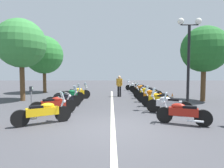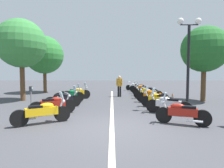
{
  "view_description": "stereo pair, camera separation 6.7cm",
  "coord_description": "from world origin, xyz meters",
  "px_view_note": "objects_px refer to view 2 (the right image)",
  "views": [
    {
      "loc": [
        -6.26,
        0.06,
        1.96
      ],
      "look_at": [
        7.22,
        0.0,
        1.12
      ],
      "focal_mm": 29.2,
      "sensor_mm": 36.0,
      "label": 1
    },
    {
      "loc": [
        -6.26,
        -0.01,
        1.96
      ],
      "look_at": [
        7.22,
        0.0,
        1.12
      ],
      "focal_mm": 29.2,
      "sensor_mm": 36.0,
      "label": 2
    }
  ],
  "objects_px": {
    "parking_meter": "(31,94)",
    "traffic_cone_0": "(172,98)",
    "motorcycle_right_row_6": "(142,89)",
    "motorcycle_right_row_7": "(139,88)",
    "motorcycle_right_row_2": "(157,99)",
    "street_lamp_twin_globe": "(189,47)",
    "roadside_tree_0": "(21,44)",
    "motorcycle_right_row_5": "(145,91)",
    "bystander_1": "(119,84)",
    "motorcycle_left_row_4": "(77,93)",
    "motorcycle_left_row_3": "(69,95)",
    "motorcycle_left_row_0": "(43,112)",
    "motorcycle_right_row_8": "(135,86)",
    "roadside_tree_1": "(44,55)",
    "motorcycle_right_row_0": "(182,113)",
    "motorcycle_right_row_3": "(152,96)",
    "motorcycle_left_row_2": "(64,99)",
    "roadside_tree_2": "(204,49)",
    "motorcycle_right_row_1": "(168,104)",
    "motorcycle_left_row_1": "(53,105)"
  },
  "relations": [
    {
      "from": "motorcycle_left_row_3",
      "to": "motorcycle_right_row_3",
      "type": "xyz_separation_m",
      "value": [
        -0.17,
        -5.38,
        -0.01
      ]
    },
    {
      "from": "motorcycle_left_row_3",
      "to": "traffic_cone_0",
      "type": "xyz_separation_m",
      "value": [
        0.29,
        -6.85,
        -0.19
      ]
    },
    {
      "from": "traffic_cone_0",
      "to": "roadside_tree_0",
      "type": "bearing_deg",
      "value": 87.13
    },
    {
      "from": "motorcycle_left_row_4",
      "to": "roadside_tree_0",
      "type": "distance_m",
      "value": 5.09
    },
    {
      "from": "motorcycle_left_row_4",
      "to": "motorcycle_right_row_7",
      "type": "height_order",
      "value": "motorcycle_left_row_4"
    },
    {
      "from": "motorcycle_right_row_1",
      "to": "motorcycle_right_row_5",
      "type": "xyz_separation_m",
      "value": [
        6.62,
        -0.16,
        -0.01
      ]
    },
    {
      "from": "motorcycle_left_row_2",
      "to": "motorcycle_right_row_2",
      "type": "xyz_separation_m",
      "value": [
        0.01,
        -5.26,
        -0.01
      ]
    },
    {
      "from": "motorcycle_right_row_1",
      "to": "motorcycle_right_row_8",
      "type": "xyz_separation_m",
      "value": [
        11.56,
        0.12,
        -0.02
      ]
    },
    {
      "from": "motorcycle_right_row_2",
      "to": "roadside_tree_2",
      "type": "relative_size",
      "value": 0.35
    },
    {
      "from": "parking_meter",
      "to": "roadside_tree_1",
      "type": "distance_m",
      "value": 9.73
    },
    {
      "from": "motorcycle_right_row_1",
      "to": "parking_meter",
      "type": "bearing_deg",
      "value": 24.85
    },
    {
      "from": "bystander_1",
      "to": "roadside_tree_2",
      "type": "height_order",
      "value": "roadside_tree_2"
    },
    {
      "from": "motorcycle_left_row_0",
      "to": "motorcycle_right_row_7",
      "type": "relative_size",
      "value": 1.03
    },
    {
      "from": "street_lamp_twin_globe",
      "to": "motorcycle_right_row_2",
      "type": "bearing_deg",
      "value": 60.96
    },
    {
      "from": "motorcycle_left_row_4",
      "to": "roadside_tree_2",
      "type": "distance_m",
      "value": 9.42
    },
    {
      "from": "motorcycle_left_row_0",
      "to": "motorcycle_right_row_0",
      "type": "height_order",
      "value": "motorcycle_left_row_0"
    },
    {
      "from": "motorcycle_left_row_0",
      "to": "motorcycle_right_row_8",
      "type": "distance_m",
      "value": 14.21
    },
    {
      "from": "parking_meter",
      "to": "traffic_cone_0",
      "type": "distance_m",
      "value": 8.7
    },
    {
      "from": "motorcycle_right_row_2",
      "to": "motorcycle_left_row_3",
      "type": "bearing_deg",
      "value": 12.8
    },
    {
      "from": "roadside_tree_1",
      "to": "motorcycle_right_row_1",
      "type": "bearing_deg",
      "value": -135.36
    },
    {
      "from": "motorcycle_right_row_3",
      "to": "motorcycle_right_row_5",
      "type": "xyz_separation_m",
      "value": [
        3.46,
        -0.21,
        -0.0
      ]
    },
    {
      "from": "motorcycle_left_row_2",
      "to": "parking_meter",
      "type": "relative_size",
      "value": 1.42
    },
    {
      "from": "motorcycle_right_row_2",
      "to": "traffic_cone_0",
      "type": "height_order",
      "value": "motorcycle_right_row_2"
    },
    {
      "from": "motorcycle_right_row_0",
      "to": "motorcycle_right_row_6",
      "type": "xyz_separation_m",
      "value": [
        9.97,
        -0.14,
        0.01
      ]
    },
    {
      "from": "motorcycle_right_row_2",
      "to": "roadside_tree_0",
      "type": "distance_m",
      "value": 9.8
    },
    {
      "from": "motorcycle_right_row_3",
      "to": "roadside_tree_2",
      "type": "height_order",
      "value": "roadside_tree_2"
    },
    {
      "from": "motorcycle_right_row_5",
      "to": "motorcycle_right_row_6",
      "type": "distance_m",
      "value": 1.6
    },
    {
      "from": "motorcycle_right_row_6",
      "to": "motorcycle_right_row_7",
      "type": "distance_m",
      "value": 1.64
    },
    {
      "from": "motorcycle_left_row_2",
      "to": "motorcycle_right_row_5",
      "type": "distance_m",
      "value": 7.45
    },
    {
      "from": "motorcycle_left_row_1",
      "to": "roadside_tree_2",
      "type": "height_order",
      "value": "roadside_tree_2"
    },
    {
      "from": "motorcycle_right_row_6",
      "to": "motorcycle_right_row_3",
      "type": "bearing_deg",
      "value": 113.96
    },
    {
      "from": "roadside_tree_0",
      "to": "motorcycle_left_row_0",
      "type": "bearing_deg",
      "value": -148.19
    },
    {
      "from": "motorcycle_right_row_2",
      "to": "street_lamp_twin_globe",
      "type": "relative_size",
      "value": 0.38
    },
    {
      "from": "motorcycle_left_row_4",
      "to": "motorcycle_right_row_0",
      "type": "distance_m",
      "value": 8.38
    },
    {
      "from": "motorcycle_right_row_3",
      "to": "roadside_tree_0",
      "type": "xyz_separation_m",
      "value": [
        0.98,
        8.84,
        3.49
      ]
    },
    {
      "from": "roadside_tree_1",
      "to": "roadside_tree_2",
      "type": "distance_m",
      "value": 13.99
    },
    {
      "from": "motorcycle_left_row_4",
      "to": "roadside_tree_1",
      "type": "distance_m",
      "value": 6.89
    },
    {
      "from": "bystander_1",
      "to": "roadside_tree_0",
      "type": "xyz_separation_m",
      "value": [
        -2.12,
        6.85,
        2.94
      ]
    },
    {
      "from": "motorcycle_right_row_6",
      "to": "roadside_tree_0",
      "type": "distance_m",
      "value": 10.5
    },
    {
      "from": "motorcycle_left_row_2",
      "to": "motorcycle_left_row_3",
      "type": "height_order",
      "value": "motorcycle_left_row_3"
    },
    {
      "from": "motorcycle_right_row_5",
      "to": "roadside_tree_1",
      "type": "height_order",
      "value": "roadside_tree_1"
    },
    {
      "from": "motorcycle_right_row_3",
      "to": "motorcycle_right_row_7",
      "type": "height_order",
      "value": "motorcycle_right_row_3"
    },
    {
      "from": "motorcycle_left_row_3",
      "to": "motorcycle_right_row_6",
      "type": "xyz_separation_m",
      "value": [
        4.88,
        -5.57,
        -0.01
      ]
    },
    {
      "from": "motorcycle_right_row_5",
      "to": "motorcycle_right_row_6",
      "type": "bearing_deg",
      "value": -63.43
    },
    {
      "from": "motorcycle_left_row_2",
      "to": "motorcycle_right_row_0",
      "type": "height_order",
      "value": "motorcycle_left_row_2"
    },
    {
      "from": "motorcycle_right_row_8",
      "to": "traffic_cone_0",
      "type": "bearing_deg",
      "value": 124.57
    },
    {
      "from": "roadside_tree_0",
      "to": "motorcycle_right_row_2",
      "type": "bearing_deg",
      "value": -106.06
    },
    {
      "from": "motorcycle_right_row_0",
      "to": "motorcycle_right_row_8",
      "type": "distance_m",
      "value": 13.32
    },
    {
      "from": "motorcycle_left_row_0",
      "to": "roadside_tree_0",
      "type": "height_order",
      "value": "roadside_tree_0"
    },
    {
      "from": "street_lamp_twin_globe",
      "to": "roadside_tree_2",
      "type": "distance_m",
      "value": 3.9
    }
  ]
}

